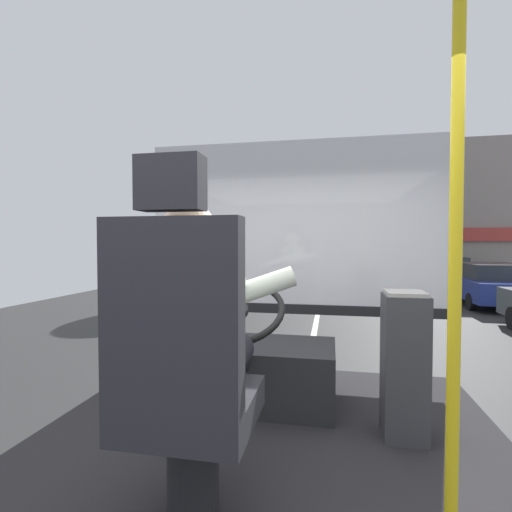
{
  "coord_description": "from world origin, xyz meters",
  "views": [
    {
      "loc": [
        0.34,
        -1.65,
        1.87
      ],
      "look_at": [
        -0.15,
        0.82,
        1.79
      ],
      "focal_mm": 26.74,
      "sensor_mm": 36.0,
      "label": 1
    }
  ],
  "objects_px": {
    "bus_driver": "(195,323)",
    "steering_console": "(251,370)",
    "driver_seat": "(184,376)",
    "handrail_pole": "(456,244)",
    "fare_box": "(404,365)",
    "parked_car_red": "(406,263)",
    "parked_car_green": "(441,270)",
    "parked_car_blue": "(488,283)"
  },
  "relations": [
    {
      "from": "bus_driver",
      "to": "steering_console",
      "type": "xyz_separation_m",
      "value": [
        -0.0,
        1.07,
        -0.53
      ]
    },
    {
      "from": "bus_driver",
      "to": "driver_seat",
      "type": "bearing_deg",
      "value": -90.0
    },
    {
      "from": "bus_driver",
      "to": "handrail_pole",
      "type": "bearing_deg",
      "value": 0.93
    },
    {
      "from": "driver_seat",
      "to": "bus_driver",
      "type": "bearing_deg",
      "value": 90.0
    },
    {
      "from": "fare_box",
      "to": "parked_car_red",
      "type": "bearing_deg",
      "value": 79.58
    },
    {
      "from": "driver_seat",
      "to": "handrail_pole",
      "type": "bearing_deg",
      "value": 7.74
    },
    {
      "from": "driver_seat",
      "to": "parked_car_red",
      "type": "bearing_deg",
      "value": 77.74
    },
    {
      "from": "handrail_pole",
      "to": "fare_box",
      "type": "relative_size",
      "value": 2.64
    },
    {
      "from": "steering_console",
      "to": "parked_car_green",
      "type": "bearing_deg",
      "value": 71.32
    },
    {
      "from": "handrail_pole",
      "to": "fare_box",
      "type": "height_order",
      "value": "handrail_pole"
    },
    {
      "from": "parked_car_red",
      "to": "driver_seat",
      "type": "bearing_deg",
      "value": -102.26
    },
    {
      "from": "driver_seat",
      "to": "handrail_pole",
      "type": "relative_size",
      "value": 0.64
    },
    {
      "from": "bus_driver",
      "to": "fare_box",
      "type": "distance_m",
      "value": 1.27
    },
    {
      "from": "driver_seat",
      "to": "parked_car_green",
      "type": "height_order",
      "value": "driver_seat"
    },
    {
      "from": "fare_box",
      "to": "parked_car_red",
      "type": "height_order",
      "value": "fare_box"
    },
    {
      "from": "parked_car_green",
      "to": "bus_driver",
      "type": "bearing_deg",
      "value": -107.58
    },
    {
      "from": "steering_console",
      "to": "fare_box",
      "type": "distance_m",
      "value": 0.97
    },
    {
      "from": "bus_driver",
      "to": "parked_car_red",
      "type": "distance_m",
      "value": 22.87
    },
    {
      "from": "fare_box",
      "to": "parked_car_blue",
      "type": "xyz_separation_m",
      "value": [
        4.32,
        10.56,
        -0.55
      ]
    },
    {
      "from": "handrail_pole",
      "to": "parked_car_green",
      "type": "relative_size",
      "value": 0.51
    },
    {
      "from": "driver_seat",
      "to": "fare_box",
      "type": "distance_m",
      "value": 1.31
    },
    {
      "from": "steering_console",
      "to": "parked_car_blue",
      "type": "height_order",
      "value": "steering_console"
    },
    {
      "from": "fare_box",
      "to": "parked_car_red",
      "type": "xyz_separation_m",
      "value": [
        3.96,
        21.53,
        -0.48
      ]
    },
    {
      "from": "parked_car_blue",
      "to": "parked_car_red",
      "type": "height_order",
      "value": "parked_car_red"
    },
    {
      "from": "bus_driver",
      "to": "parked_car_green",
      "type": "distance_m",
      "value": 17.96
    },
    {
      "from": "handrail_pole",
      "to": "parked_car_red",
      "type": "height_order",
      "value": "handrail_pole"
    },
    {
      "from": "parked_car_blue",
      "to": "parked_car_green",
      "type": "relative_size",
      "value": 0.98
    },
    {
      "from": "steering_console",
      "to": "parked_car_blue",
      "type": "bearing_deg",
      "value": 63.02
    },
    {
      "from": "driver_seat",
      "to": "bus_driver",
      "type": "height_order",
      "value": "driver_seat"
    },
    {
      "from": "driver_seat",
      "to": "parked_car_blue",
      "type": "relative_size",
      "value": 0.33
    },
    {
      "from": "parked_car_blue",
      "to": "parked_car_green",
      "type": "distance_m",
      "value": 5.75
    },
    {
      "from": "parked_car_green",
      "to": "parked_car_red",
      "type": "height_order",
      "value": "parked_car_red"
    },
    {
      "from": "parked_car_green",
      "to": "fare_box",
      "type": "bearing_deg",
      "value": -105.43
    },
    {
      "from": "fare_box",
      "to": "steering_console",
      "type": "bearing_deg",
      "value": 163.55
    },
    {
      "from": "parked_car_blue",
      "to": "parked_car_red",
      "type": "xyz_separation_m",
      "value": [
        -0.36,
        10.97,
        0.07
      ]
    },
    {
      "from": "bus_driver",
      "to": "parked_car_blue",
      "type": "distance_m",
      "value": 12.54
    },
    {
      "from": "fare_box",
      "to": "parked_car_red",
      "type": "relative_size",
      "value": 0.21
    },
    {
      "from": "parked_car_green",
      "to": "parked_car_red",
      "type": "distance_m",
      "value": 5.25
    },
    {
      "from": "parked_car_red",
      "to": "steering_console",
      "type": "bearing_deg",
      "value": -102.92
    },
    {
      "from": "driver_seat",
      "to": "bus_driver",
      "type": "xyz_separation_m",
      "value": [
        0.0,
        0.11,
        0.17
      ]
    },
    {
      "from": "parked_car_red",
      "to": "handrail_pole",
      "type": "bearing_deg",
      "value": -100.01
    },
    {
      "from": "steering_console",
      "to": "handrail_pole",
      "type": "distance_m",
      "value": 1.64
    }
  ]
}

